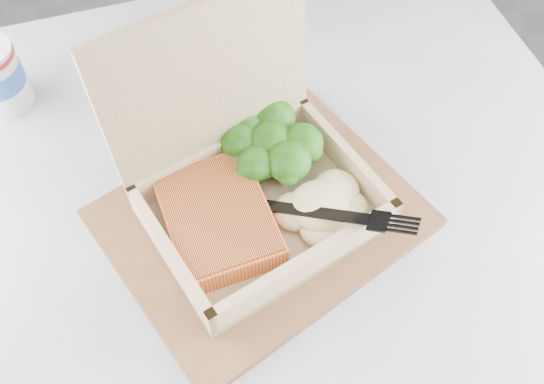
{
  "coord_description": "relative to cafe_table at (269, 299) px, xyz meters",
  "views": [
    {
      "loc": [
        -0.44,
        -0.48,
        1.3
      ],
      "look_at": [
        -0.44,
        -0.13,
        0.78
      ],
      "focal_mm": 40.0,
      "sensor_mm": 36.0,
      "label": 1
    }
  ],
  "objects": [
    {
      "name": "mashed_potatoes",
      "position": [
        0.05,
        0.0,
        0.23
      ],
      "size": [
        0.1,
        0.09,
        0.03
      ],
      "primitive_type": "ellipsoid",
      "color": "beige",
      "rests_on": "takeout_container"
    },
    {
      "name": "floor",
      "position": [
        0.45,
        0.15,
        -0.55
      ],
      "size": [
        4.0,
        4.0,
        0.0
      ],
      "primitive_type": "plane",
      "color": "gray",
      "rests_on": "ground"
    },
    {
      "name": "receipt",
      "position": [
        -0.06,
        0.18,
        0.19
      ],
      "size": [
        0.13,
        0.16,
        0.0
      ],
      "primitive_type": "cube",
      "rotation": [
        0.0,
        0.0,
        0.5
      ],
      "color": "white",
      "rests_on": "cafe_table"
    },
    {
      "name": "broccoli_pile",
      "position": [
        0.0,
        0.07,
        0.23
      ],
      "size": [
        0.12,
        0.12,
        0.04
      ],
      "primitive_type": null,
      "color": "#357D1B",
      "rests_on": "takeout_container"
    },
    {
      "name": "takeout_container",
      "position": [
        -0.02,
        0.03,
        0.26
      ],
      "size": [
        0.29,
        0.29,
        0.21
      ],
      "rotation": [
        0.0,
        0.0,
        0.6
      ],
      "color": "tan",
      "rests_on": "serving_tray"
    },
    {
      "name": "plastic_fork",
      "position": [
        0.02,
        -0.01,
        0.24
      ],
      "size": [
        0.16,
        0.07,
        0.04
      ],
      "rotation": [
        0.0,
        0.0,
        4.37
      ],
      "color": "black",
      "rests_on": "mashed_potatoes"
    },
    {
      "name": "cafe_table",
      "position": [
        0.0,
        0.0,
        0.0
      ],
      "size": [
        1.04,
        1.04,
        0.74
      ],
      "rotation": [
        0.0,
        0.0,
        0.32
      ],
      "color": "black",
      "rests_on": "floor"
    },
    {
      "name": "serving_tray",
      "position": [
        -0.01,
        0.01,
        0.2
      ],
      "size": [
        0.4,
        0.39,
        0.01
      ],
      "primitive_type": "cube",
      "rotation": [
        0.0,
        0.0,
        0.67
      ],
      "color": "brown",
      "rests_on": "cafe_table"
    },
    {
      "name": "salmon_fillet",
      "position": [
        -0.05,
        -0.01,
        0.23
      ],
      "size": [
        0.15,
        0.16,
        0.03
      ],
      "primitive_type": "cube",
      "rotation": [
        0.0,
        0.0,
        0.38
      ],
      "color": "orange",
      "rests_on": "takeout_container"
    }
  ]
}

